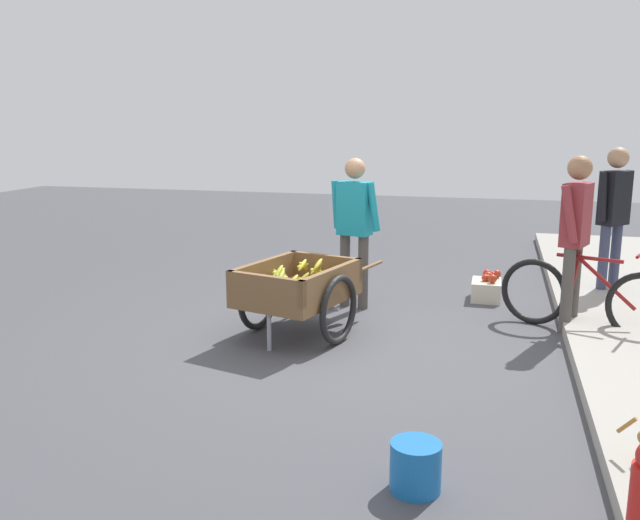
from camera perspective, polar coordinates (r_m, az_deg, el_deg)
The scene contains 8 objects.
ground_plane at distance 6.27m, azimuth 1.30°, elevation -6.84°, with size 24.00×24.00×0.00m, color #47474C.
fruit_cart at distance 6.29m, azimuth -1.96°, elevation -2.60°, with size 1.79×1.18×0.71m.
vendor_person at distance 7.17m, azimuth 2.93°, elevation 3.44°, with size 0.28×0.56×1.61m.
bicycle at distance 6.87m, azimuth 21.57°, elevation -2.95°, with size 0.71×1.57×0.85m.
cyclist_person at distance 6.78m, azimuth 20.75°, elevation 2.62°, with size 0.49×0.33×1.68m.
plastic_bucket at distance 3.90m, azimuth 8.07°, elevation -16.88°, with size 0.28×0.28×0.28m, color #1966B2.
apple_crate at distance 7.86m, azimuth 13.89°, elevation -2.32°, with size 0.44×0.32×0.32m.
bystander_person at distance 8.21m, azimuth 23.55°, elevation 4.02°, with size 0.41×0.40×1.70m.
Camera 1 is at (5.78, 1.37, 2.01)m, focal length 37.92 mm.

